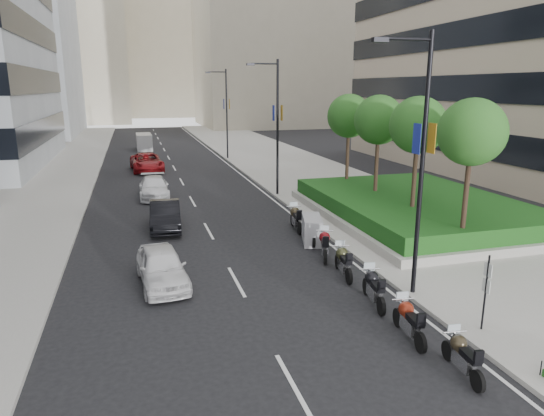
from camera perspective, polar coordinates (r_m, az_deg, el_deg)
name	(u,v)px	position (r m, az deg, el deg)	size (l,w,h in m)	color
ground	(309,324)	(15.74, 4.38, -13.44)	(160.00, 160.00, 0.00)	black
sidewalk_right	(289,165)	(45.83, 2.00, 5.02)	(10.00, 100.00, 0.15)	#9E9B93
sidewalk_left	(47,176)	(44.23, -24.91, 3.39)	(8.00, 100.00, 0.15)	#9E9B93
lane_edge	(234,169)	(44.52, -4.52, 4.63)	(0.12, 100.00, 0.01)	silver
lane_centre	(176,171)	(43.81, -11.22, 4.25)	(0.12, 100.00, 0.01)	silver
building_cream_right	(274,28)	(97.48, 0.24, 20.37)	(28.00, 24.00, 36.00)	#B7AD93
building_cream_left	(61,38)	(114.23, -23.61, 17.82)	(26.00, 24.00, 34.00)	#B7AD93
building_cream_centre	(155,40)	(133.76, -13.61, 18.70)	(30.00, 24.00, 38.00)	#B7AD93
planter	(415,214)	(28.33, 16.49, -0.65)	(10.00, 14.00, 0.40)	#A09D95
hedge	(416,203)	(28.19, 16.58, 0.53)	(9.40, 13.40, 0.80)	#1B4914
tree_0	(472,133)	(21.80, 22.47, 8.19)	(2.80, 2.80, 6.30)	#332319
tree_1	(418,126)	(25.05, 16.80, 9.27)	(2.80, 2.80, 6.30)	#332319
tree_2	(379,120)	(28.50, 12.45, 10.04)	(2.80, 2.80, 6.30)	#332319
tree_3	(349,116)	(32.07, 9.04, 10.60)	(2.80, 2.80, 6.30)	#332319
lamp_post_0	(419,155)	(16.89, 16.89, 6.00)	(2.34, 0.45, 9.00)	black
lamp_post_1	(275,121)	(32.44, 0.39, 10.17)	(2.34, 0.45, 9.00)	black
lamp_post_2	(225,109)	(49.95, -5.53, 11.47)	(2.34, 0.45, 9.00)	black
parking_sign	(486,289)	(15.84, 23.86, -8.69)	(0.06, 0.32, 2.50)	black
motorcycle_0	(462,356)	(13.94, 21.47, -15.87)	(0.66, 1.98, 0.99)	black
motorcycle_1	(409,321)	(15.19, 15.80, -12.63)	(0.71, 2.13, 1.06)	black
motorcycle_2	(374,288)	(17.11, 11.86, -9.18)	(0.74, 2.22, 1.11)	black
motorcycle_3	(343,262)	(19.33, 8.39, -6.27)	(0.74, 2.21, 1.10)	black
motorcycle_4	(325,245)	(21.23, 6.21, -4.32)	(0.97, 2.15, 1.11)	black
motorcycle_5	(312,230)	(23.23, 4.72, -2.57)	(1.36, 2.22, 1.26)	black
motorcycle_6	(296,218)	(25.23, 2.83, -1.22)	(0.78, 2.33, 1.16)	black
car_a	(162,267)	(18.76, -12.84, -6.74)	(1.67, 4.15, 1.42)	silver
car_b	(165,215)	(25.98, -12.45, -0.86)	(1.53, 4.37, 1.44)	black
car_c	(154,187)	(33.65, -13.72, 2.38)	(1.91, 4.70, 1.36)	silver
car_d	(147,162)	(44.61, -14.52, 5.26)	(2.61, 5.66, 1.57)	maroon
delivery_van	(144,143)	(59.85, -14.80, 7.46)	(1.77, 4.48, 1.87)	#ADACAE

